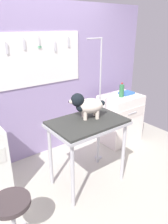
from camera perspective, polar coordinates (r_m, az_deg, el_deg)
ground at (r=2.96m, az=3.18°, el=-20.33°), size 4.40×4.00×0.04m
rear_wall_panel at (r=3.36m, az=-10.75°, el=7.62°), size 4.00×0.09×2.30m
grooming_table at (r=2.66m, az=0.94°, el=-4.26°), size 0.92×0.62×0.90m
grooming_arm at (r=3.15m, az=4.02°, el=1.13°), size 0.30×0.11×1.82m
dog at (r=2.62m, az=0.66°, el=1.89°), size 0.44×0.32×0.33m
cabinet_right at (r=3.91m, az=9.37°, el=-1.68°), size 0.68×0.54×0.85m
stool at (r=2.23m, az=-18.50°, el=-22.90°), size 0.36×0.36×0.53m
soda_bottle at (r=3.67m, az=9.86°, el=5.60°), size 0.08×0.08×0.24m
supply_tray at (r=3.87m, az=11.07°, el=4.91°), size 0.24×0.18×0.04m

